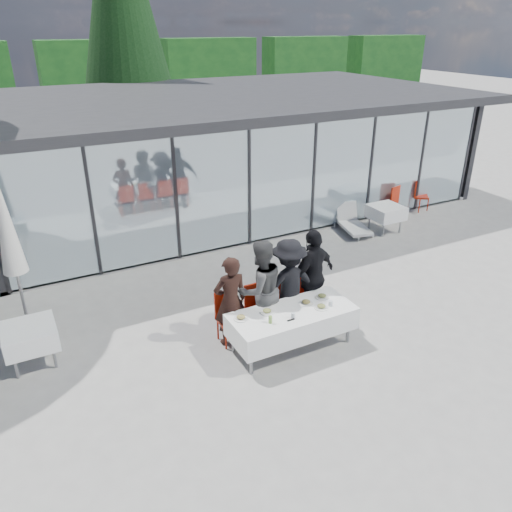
{
  "coord_description": "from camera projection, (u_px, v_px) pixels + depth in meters",
  "views": [
    {
      "loc": [
        -4.44,
        -6.85,
        5.38
      ],
      "look_at": [
        -0.24,
        1.2,
        1.11
      ],
      "focal_mm": 35.0,
      "sensor_mm": 36.0,
      "label": 1
    }
  ],
  "objects": [
    {
      "name": "ground",
      "position": [
        296.0,
        329.0,
        9.64
      ],
      "size": [
        90.0,
        90.0,
        0.0
      ],
      "primitive_type": "plane",
      "color": "#989690",
      "rests_on": "ground"
    },
    {
      "name": "pavilion",
      "position": [
        218.0,
        132.0,
        16.12
      ],
      "size": [
        14.8,
        8.8,
        3.44
      ],
      "color": "gray",
      "rests_on": "ground"
    },
    {
      "name": "treeline",
      "position": [
        27.0,
        80.0,
        30.34
      ],
      "size": [
        62.5,
        2.0,
        4.4
      ],
      "color": "#123B15",
      "rests_on": "ground"
    },
    {
      "name": "dining_table",
      "position": [
        292.0,
        322.0,
        8.89
      ],
      "size": [
        2.26,
        0.96,
        0.75
      ],
      "color": "white",
      "rests_on": "ground"
    },
    {
      "name": "diner_a",
      "position": [
        230.0,
        301.0,
        8.88
      ],
      "size": [
        0.65,
        0.65,
        1.74
      ],
      "primitive_type": "imported",
      "rotation": [
        0.0,
        0.0,
        3.11
      ],
      "color": "black",
      "rests_on": "ground"
    },
    {
      "name": "diner_chair_a",
      "position": [
        228.0,
        314.0,
        9.11
      ],
      "size": [
        0.44,
        0.44,
        0.97
      ],
      "color": "#AF200B",
      "rests_on": "ground"
    },
    {
      "name": "diner_b",
      "position": [
        260.0,
        289.0,
        9.09
      ],
      "size": [
        0.99,
        0.99,
        1.92
      ],
      "primitive_type": "imported",
      "rotation": [
        0.0,
        0.0,
        3.2
      ],
      "color": "#4D4D4D",
      "rests_on": "ground"
    },
    {
      "name": "diner_chair_b",
      "position": [
        257.0,
        306.0,
        9.36
      ],
      "size": [
        0.44,
        0.44,
        0.97
      ],
      "color": "#AF200B",
      "rests_on": "ground"
    },
    {
      "name": "diner_c",
      "position": [
        288.0,
        284.0,
        9.37
      ],
      "size": [
        1.22,
        1.22,
        1.82
      ],
      "primitive_type": "imported",
      "rotation": [
        0.0,
        0.0,
        3.1
      ],
      "color": "black",
      "rests_on": "ground"
    },
    {
      "name": "diner_chair_c",
      "position": [
        285.0,
        299.0,
        9.61
      ],
      "size": [
        0.44,
        0.44,
        0.97
      ],
      "color": "#AF200B",
      "rests_on": "ground"
    },
    {
      "name": "diner_d",
      "position": [
        313.0,
        276.0,
        9.58
      ],
      "size": [
        1.4,
        1.4,
        1.91
      ],
      "primitive_type": "imported",
      "rotation": [
        0.0,
        0.0,
        3.44
      ],
      "color": "black",
      "rests_on": "ground"
    },
    {
      "name": "diner_chair_d",
      "position": [
        309.0,
        292.0,
        9.84
      ],
      "size": [
        0.44,
        0.44,
        0.97
      ],
      "color": "#AF200B",
      "rests_on": "ground"
    },
    {
      "name": "plate_a",
      "position": [
        241.0,
        318.0,
        8.56
      ],
      "size": [
        0.26,
        0.26,
        0.07
      ],
      "color": "white",
      "rests_on": "dining_table"
    },
    {
      "name": "plate_b",
      "position": [
        267.0,
        311.0,
        8.75
      ],
      "size": [
        0.26,
        0.26,
        0.07
      ],
      "color": "white",
      "rests_on": "dining_table"
    },
    {
      "name": "plate_c",
      "position": [
        306.0,
        302.0,
        9.03
      ],
      "size": [
        0.26,
        0.26,
        0.07
      ],
      "color": "white",
      "rests_on": "dining_table"
    },
    {
      "name": "plate_d",
      "position": [
        322.0,
        296.0,
        9.23
      ],
      "size": [
        0.26,
        0.26,
        0.07
      ],
      "color": "white",
      "rests_on": "dining_table"
    },
    {
      "name": "plate_extra",
      "position": [
        321.0,
        307.0,
        8.89
      ],
      "size": [
        0.26,
        0.26,
        0.07
      ],
      "color": "white",
      "rests_on": "dining_table"
    },
    {
      "name": "juice_bottle",
      "position": [
        270.0,
        320.0,
        8.43
      ],
      "size": [
        0.06,
        0.06,
        0.13
      ],
      "primitive_type": "cylinder",
      "color": "#80AD48",
      "rests_on": "dining_table"
    },
    {
      "name": "drinking_glasses",
      "position": [
        312.0,
        309.0,
        8.77
      ],
      "size": [
        0.87,
        0.1,
        0.1
      ],
      "color": "silver",
      "rests_on": "dining_table"
    },
    {
      "name": "folded_eyeglasses",
      "position": [
        291.0,
        320.0,
        8.53
      ],
      "size": [
        0.14,
        0.03,
        0.01
      ],
      "primitive_type": "cube",
      "color": "black",
      "rests_on": "dining_table"
    },
    {
      "name": "spare_table_left",
      "position": [
        30.0,
        336.0,
        8.44
      ],
      "size": [
        0.86,
        0.86,
        0.74
      ],
      "color": "white",
      "rests_on": "ground"
    },
    {
      "name": "spare_table_right",
      "position": [
        386.0,
        212.0,
        13.94
      ],
      "size": [
        0.86,
        0.86,
        0.74
      ],
      "color": "white",
      "rests_on": "ground"
    },
    {
      "name": "spare_chair_a",
      "position": [
        418.0,
        194.0,
        15.53
      ],
      "size": [
        0.62,
        0.62,
        0.97
      ],
      "color": "#AF200B",
      "rests_on": "ground"
    },
    {
      "name": "spare_chair_b",
      "position": [
        391.0,
        200.0,
        14.98
      ],
      "size": [
        0.55,
        0.55,
        0.97
      ],
      "color": "#AF200B",
      "rests_on": "ground"
    },
    {
      "name": "market_umbrella",
      "position": [
        8.0,
        236.0,
        8.82
      ],
      "size": [
        0.5,
        0.5,
        3.0
      ],
      "color": "black",
      "rests_on": "ground"
    },
    {
      "name": "lounger",
      "position": [
        352.0,
        222.0,
        14.07
      ],
      "size": [
        0.89,
        1.43,
        0.72
      ],
      "color": "silver",
      "rests_on": "ground"
    },
    {
      "name": "conifer_tree",
      "position": [
        121.0,
        3.0,
        17.73
      ],
      "size": [
        4.0,
        4.0,
        10.5
      ],
      "color": "#382316",
      "rests_on": "ground"
    }
  ]
}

